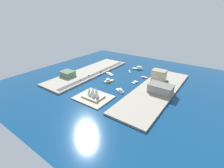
{
  "coord_description": "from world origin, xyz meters",
  "views": [
    {
      "loc": [
        -180.74,
        275.39,
        144.16
      ],
      "look_at": [
        -4.48,
        28.88,
        4.1
      ],
      "focal_mm": 25.54,
      "sensor_mm": 36.0,
      "label": 1
    }
  ],
  "objects": [
    {
      "name": "taxi_yellow_cab",
      "position": [
        59.7,
        -53.73,
        4.11
      ],
      "size": [
        2.1,
        4.61,
        1.53
      ],
      "color": "black",
      "rests_on": "road_strip"
    },
    {
      "name": "suv_black",
      "position": [
        61.1,
        -14.05,
        4.11
      ],
      "size": [
        1.81,
        4.38,
        1.55
      ],
      "color": "black",
      "rests_on": "road_strip"
    },
    {
      "name": "quay_east",
      "position": [
        88.42,
        0.0,
        1.6
      ],
      "size": [
        70.0,
        240.0,
        3.2
      ],
      "primitive_type": "cube",
      "color": "gray",
      "rests_on": "ground_plane"
    },
    {
      "name": "patrol_launch_navy",
      "position": [
        6.78,
        -65.25,
        1.25
      ],
      "size": [
        12.81,
        14.31,
        3.34
      ],
      "color": "#1E284C",
      "rests_on": "ground_plane"
    },
    {
      "name": "catamaran_blue",
      "position": [
        -36.51,
        -12.89,
        1.22
      ],
      "size": [
        10.52,
        16.86,
        3.51
      ],
      "color": "blue",
      "rests_on": "ground_plane"
    },
    {
      "name": "ferry_green_doubledeck",
      "position": [
        -1.44,
        -95.5,
        2.83
      ],
      "size": [
        29.04,
        18.17,
        8.05
      ],
      "color": "#2D8C4C",
      "rests_on": "ground_plane"
    },
    {
      "name": "carpark_squat_concrete",
      "position": [
        -99.04,
        3.58,
        10.93
      ],
      "size": [
        45.13,
        28.79,
        15.39
      ],
      "color": "gray",
      "rests_on": "quay_west"
    },
    {
      "name": "terminal_long_green",
      "position": [
        108.84,
        50.29,
        9.08
      ],
      "size": [
        31.12,
        26.37,
        11.69
      ],
      "color": "slate",
      "rests_on": "quay_east"
    },
    {
      "name": "barge_flat_brown",
      "position": [
        38.58,
        -22.17,
        1.05
      ],
      "size": [
        27.81,
        18.63,
        2.87
      ],
      "color": "brown",
      "rests_on": "ground_plane"
    },
    {
      "name": "sedan_silver",
      "position": [
        65.65,
        52.67,
        4.09
      ],
      "size": [
        1.94,
        5.05,
        1.5
      ],
      "color": "black",
      "rests_on": "road_strip"
    },
    {
      "name": "opera_landmark",
      "position": [
        -6.34,
        90.5,
        10.04
      ],
      "size": [
        35.46,
        26.54,
        23.08
      ],
      "color": "#BCAD93",
      "rests_on": "peninsula_point"
    },
    {
      "name": "quay_west",
      "position": [
        -88.42,
        0.0,
        1.6
      ],
      "size": [
        70.0,
        240.0,
        3.2
      ],
      "primitive_type": "cube",
      "color": "gray",
      "rests_on": "ground_plane"
    },
    {
      "name": "office_block_beige",
      "position": [
        -76.33,
        -46.27,
        15.6
      ],
      "size": [
        29.28,
        21.87,
        24.74
      ],
      "color": "#C6B793",
      "rests_on": "quay_west"
    },
    {
      "name": "traffic_light_waterfront",
      "position": [
        56.58,
        -12.71,
        7.54
      ],
      "size": [
        0.36,
        0.36,
        6.5
      ],
      "color": "black",
      "rests_on": "quay_east"
    },
    {
      "name": "tugboat_red",
      "position": [
        -40.52,
        -50.26,
        1.34
      ],
      "size": [
        16.8,
        9.8,
        3.53
      ],
      "color": "red",
      "rests_on": "ground_plane"
    },
    {
      "name": "road_strip",
      "position": [
        63.85,
        0.0,
        3.28
      ],
      "size": [
        11.78,
        228.0,
        0.15
      ],
      "primitive_type": "cube",
      "color": "#38383D",
      "rests_on": "quay_east"
    },
    {
      "name": "ferry_white_commuter",
      "position": [
        -32.78,
        41.98,
        2.31
      ],
      "size": [
        21.85,
        13.7,
        6.74
      ],
      "color": "silver",
      "rests_on": "ground_plane"
    },
    {
      "name": "peninsula_point",
      "position": [
        -7.38,
        90.5,
        1.0
      ],
      "size": [
        62.37,
        51.76,
        2.0
      ],
      "primitive_type": "cube",
      "color": "#A89E89",
      "rests_on": "ground_plane"
    },
    {
      "name": "ground_plane",
      "position": [
        0.0,
        0.0,
        0.0
      ],
      "size": [
        440.0,
        440.0,
        0.0
      ],
      "primitive_type": "plane",
      "color": "navy"
    },
    {
      "name": "pickup_red",
      "position": [
        68.28,
        21.86,
        4.16
      ],
      "size": [
        2.04,
        4.48,
        1.64
      ],
      "color": "black",
      "rests_on": "road_strip"
    },
    {
      "name": "park_tree_cluster",
      "position": [
        -96.6,
        -33.63,
        9.33
      ],
      "size": [
        8.69,
        13.24,
        9.57
      ],
      "color": "brown",
      "rests_on": "quay_west"
    },
    {
      "name": "ferry_yellow_fast",
      "position": [
        13.09,
        16.71,
        2.69
      ],
      "size": [
        14.61,
        24.21,
        7.85
      ],
      "color": "yellow",
      "rests_on": "ground_plane"
    }
  ]
}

